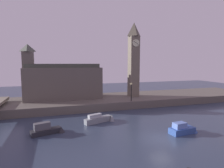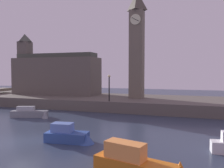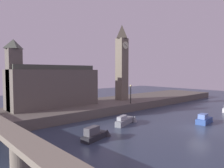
{
  "view_description": "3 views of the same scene",
  "coord_description": "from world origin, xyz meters",
  "px_view_note": "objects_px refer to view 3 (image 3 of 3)",
  "views": [
    {
      "loc": [
        -11.67,
        -18.11,
        8.89
      ],
      "look_at": [
        -1.06,
        16.27,
        4.81
      ],
      "focal_mm": 29.66,
      "sensor_mm": 36.0,
      "label": 1
    },
    {
      "loc": [
        12.44,
        -15.13,
        5.47
      ],
      "look_at": [
        2.05,
        16.75,
        3.74
      ],
      "focal_mm": 37.33,
      "sensor_mm": 36.0,
      "label": 2
    },
    {
      "loc": [
        -27.32,
        -12.99,
        7.69
      ],
      "look_at": [
        -0.98,
        16.27,
        5.3
      ],
      "focal_mm": 34.07,
      "sensor_mm": 36.0,
      "label": 3
    }
  ],
  "objects_px": {
    "clock_tower": "(122,61)",
    "streetlamp": "(131,92)",
    "parliament_hall": "(52,86)",
    "boat_barge_dark": "(97,134)",
    "boat_tour_blue": "(205,119)",
    "boat_cruiser_grey": "(126,121)"
  },
  "relations": [
    {
      "from": "clock_tower",
      "to": "boat_cruiser_grey",
      "type": "height_order",
      "value": "clock_tower"
    },
    {
      "from": "parliament_hall",
      "to": "boat_cruiser_grey",
      "type": "relative_size",
      "value": 3.14
    },
    {
      "from": "parliament_hall",
      "to": "streetlamp",
      "type": "distance_m",
      "value": 14.61
    },
    {
      "from": "boat_barge_dark",
      "to": "boat_tour_blue",
      "type": "relative_size",
      "value": 1.08
    },
    {
      "from": "boat_barge_dark",
      "to": "boat_tour_blue",
      "type": "height_order",
      "value": "boat_barge_dark"
    },
    {
      "from": "parliament_hall",
      "to": "boat_barge_dark",
      "type": "relative_size",
      "value": 3.52
    },
    {
      "from": "boat_tour_blue",
      "to": "clock_tower",
      "type": "bearing_deg",
      "value": 86.26
    },
    {
      "from": "parliament_hall",
      "to": "streetlamp",
      "type": "bearing_deg",
      "value": -28.11
    },
    {
      "from": "parliament_hall",
      "to": "boat_barge_dark",
      "type": "bearing_deg",
      "value": -98.2
    },
    {
      "from": "streetlamp",
      "to": "boat_cruiser_grey",
      "type": "bearing_deg",
      "value": -140.86
    },
    {
      "from": "clock_tower",
      "to": "boat_barge_dark",
      "type": "bearing_deg",
      "value": -141.82
    },
    {
      "from": "parliament_hall",
      "to": "boat_barge_dark",
      "type": "distance_m",
      "value": 16.49
    },
    {
      "from": "streetlamp",
      "to": "boat_cruiser_grey",
      "type": "height_order",
      "value": "streetlamp"
    },
    {
      "from": "parliament_hall",
      "to": "boat_tour_blue",
      "type": "bearing_deg",
      "value": -55.23
    },
    {
      "from": "clock_tower",
      "to": "streetlamp",
      "type": "relative_size",
      "value": 4.47
    },
    {
      "from": "parliament_hall",
      "to": "streetlamp",
      "type": "height_order",
      "value": "parliament_hall"
    },
    {
      "from": "parliament_hall",
      "to": "streetlamp",
      "type": "xyz_separation_m",
      "value": [
        12.83,
        -6.85,
        -1.37
      ]
    },
    {
      "from": "parliament_hall",
      "to": "boat_cruiser_grey",
      "type": "distance_m",
      "value": 14.85
    },
    {
      "from": "streetlamp",
      "to": "boat_barge_dark",
      "type": "height_order",
      "value": "streetlamp"
    },
    {
      "from": "clock_tower",
      "to": "streetlamp",
      "type": "xyz_separation_m",
      "value": [
        -2.68,
        -5.15,
        -6.04
      ]
    },
    {
      "from": "boat_cruiser_grey",
      "to": "boat_tour_blue",
      "type": "bearing_deg",
      "value": -38.77
    },
    {
      "from": "parliament_hall",
      "to": "boat_tour_blue",
      "type": "distance_m",
      "value": 25.45
    }
  ]
}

